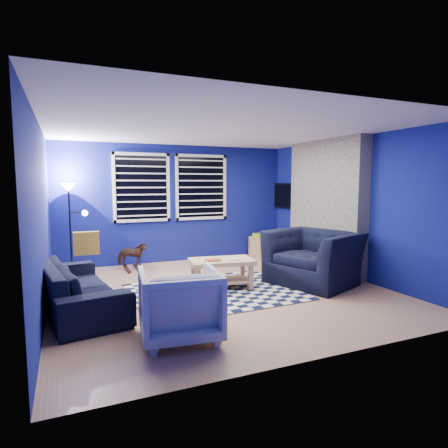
% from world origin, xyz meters
% --- Properties ---
extents(floor, '(5.00, 5.00, 0.00)m').
position_xyz_m(floor, '(0.00, 0.00, 0.00)').
color(floor, tan).
rests_on(floor, ground).
extents(ceiling, '(5.00, 5.00, 0.00)m').
position_xyz_m(ceiling, '(0.00, 0.00, 2.50)').
color(ceiling, white).
rests_on(ceiling, wall_back).
extents(wall_back, '(5.00, 0.00, 5.00)m').
position_xyz_m(wall_back, '(0.00, 2.50, 1.25)').
color(wall_back, navy).
rests_on(wall_back, floor).
extents(wall_left, '(0.00, 5.00, 5.00)m').
position_xyz_m(wall_left, '(-2.50, 0.00, 1.25)').
color(wall_left, navy).
rests_on(wall_left, floor).
extents(wall_right, '(0.00, 5.00, 5.00)m').
position_xyz_m(wall_right, '(2.50, 0.00, 1.25)').
color(wall_right, navy).
rests_on(wall_right, floor).
extents(fireplace, '(0.65, 2.00, 2.50)m').
position_xyz_m(fireplace, '(2.36, 0.50, 1.20)').
color(fireplace, gray).
rests_on(fireplace, floor).
extents(window_left, '(1.17, 0.06, 1.42)m').
position_xyz_m(window_left, '(-0.75, 2.46, 1.60)').
color(window_left, black).
rests_on(window_left, wall_back).
extents(window_right, '(1.17, 0.06, 1.42)m').
position_xyz_m(window_right, '(0.55, 2.46, 1.60)').
color(window_right, black).
rests_on(window_right, wall_back).
extents(tv, '(0.07, 1.00, 0.58)m').
position_xyz_m(tv, '(2.45, 2.00, 1.40)').
color(tv, black).
rests_on(tv, wall_right).
extents(rug, '(2.56, 2.07, 0.02)m').
position_xyz_m(rug, '(-0.13, -0.04, 0.01)').
color(rug, black).
rests_on(rug, floor).
extents(sofa, '(2.29, 1.20, 0.64)m').
position_xyz_m(sofa, '(-2.10, -0.06, 0.32)').
color(sofa, black).
rests_on(sofa, floor).
extents(armchair_big, '(1.70, 1.61, 0.89)m').
position_xyz_m(armchair_big, '(1.59, -0.20, 0.44)').
color(armchair_big, black).
rests_on(armchair_big, floor).
extents(armchair_bent, '(0.93, 0.95, 0.78)m').
position_xyz_m(armchair_bent, '(-1.11, -1.51, 0.39)').
color(armchair_bent, gray).
rests_on(armchair_bent, floor).
extents(rocking_horse, '(0.34, 0.58, 0.46)m').
position_xyz_m(rocking_horse, '(-1.06, 1.98, 0.30)').
color(rocking_horse, '#4C2518').
rests_on(rocking_horse, floor).
extents(coffee_table, '(1.07, 0.71, 0.50)m').
position_xyz_m(coffee_table, '(0.05, 0.12, 0.34)').
color(coffee_table, tan).
rests_on(coffee_table, rug).
extents(cabinet, '(0.65, 0.54, 0.55)m').
position_xyz_m(cabinet, '(1.87, 2.11, 0.24)').
color(cabinet, tan).
rests_on(cabinet, floor).
extents(floor_lamp, '(0.46, 0.28, 1.69)m').
position_xyz_m(floor_lamp, '(-2.13, 2.19, 1.38)').
color(floor_lamp, black).
rests_on(floor_lamp, floor).
extents(throw_pillow, '(0.36, 0.12, 0.34)m').
position_xyz_m(throw_pillow, '(-1.95, 0.49, 0.81)').
color(throw_pillow, gold).
rests_on(throw_pillow, sofa).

